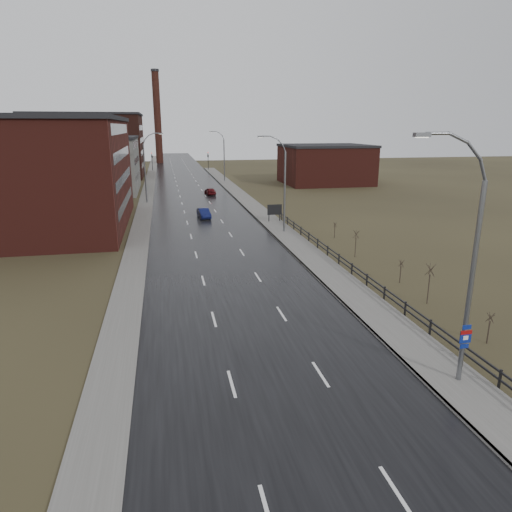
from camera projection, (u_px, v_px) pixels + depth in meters
name	position (u px, v px, depth m)	size (l,w,h in m)	color
ground	(300.00, 430.00, 19.18)	(320.00, 320.00, 0.00)	#2D2819
road	(196.00, 203.00, 75.75)	(14.00, 300.00, 0.06)	black
sidewalk_right	(284.00, 234.00, 53.79)	(3.20, 180.00, 0.18)	#595651
curb_right	(272.00, 234.00, 53.51)	(0.16, 180.00, 0.18)	slate
sidewalk_left	(145.00, 205.00, 74.19)	(2.40, 260.00, 0.12)	#595651
warehouse_near	(31.00, 173.00, 55.78)	(22.44, 28.56, 13.50)	#471914
warehouse_mid	(94.00, 164.00, 87.88)	(16.32, 20.40, 10.50)	slate
warehouse_far	(89.00, 145.00, 114.54)	(26.52, 24.48, 15.50)	#331611
building_right	(325.00, 164.00, 101.09)	(18.36, 16.32, 8.50)	#471914
smokestack	(157.00, 117.00, 155.25)	(2.70, 2.70, 30.70)	#331611
streetlight_main	(467.00, 267.00, 21.01)	(3.91, 0.29, 12.11)	slate
streetlight_right_mid	(282.00, 184.00, 53.15)	(3.36, 0.28, 11.35)	slate
streetlight_left	(147.00, 167.00, 74.59)	(3.36, 0.28, 11.35)	slate
streetlight_right_far	(223.00, 156.00, 104.07)	(3.36, 0.28, 11.35)	slate
guardrail	(355.00, 270.00, 38.21)	(0.10, 53.05, 1.10)	black
shrub_b	(489.00, 327.00, 26.55)	(0.46, 0.49, 1.93)	#382D23
shrub_c	(429.00, 283.00, 32.44)	(0.70, 0.74, 2.98)	#382D23
shrub_d	(401.00, 271.00, 36.91)	(0.47, 0.49, 1.95)	#382D23
shrub_e	(356.00, 243.00, 44.23)	(0.63, 0.66, 2.66)	#382D23
shrub_f	(335.00, 230.00, 51.98)	(0.44, 0.46, 1.81)	#382D23
billboard	(275.00, 210.00, 60.20)	(1.94, 0.17, 2.42)	black
traffic_light_left	(152.00, 155.00, 129.56)	(0.58, 2.73, 5.30)	black
traffic_light_right	(208.00, 154.00, 132.60)	(0.58, 2.73, 5.30)	black
car_near	(204.00, 214.00, 63.21)	(1.39, 4.00, 1.32)	#0D1342
car_far	(210.00, 191.00, 84.72)	(1.58, 3.92, 1.34)	#560E12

